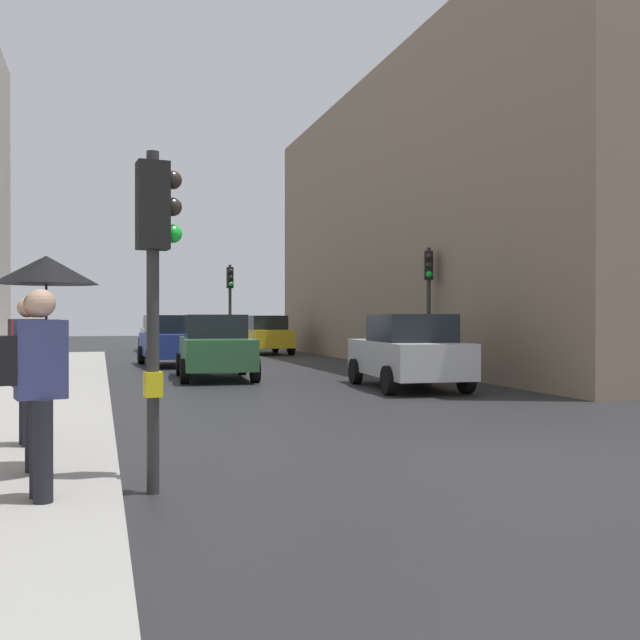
# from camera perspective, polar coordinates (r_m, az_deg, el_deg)

# --- Properties ---
(ground_plane) EXTENTS (120.00, 120.00, 0.00)m
(ground_plane) POSITION_cam_1_polar(r_m,az_deg,el_deg) (9.13, 15.63, -10.47)
(ground_plane) COLOR #28282B
(sidewalk_kerb) EXTENTS (3.21, 40.00, 0.16)m
(sidewalk_kerb) POSITION_cam_1_polar(r_m,az_deg,el_deg) (13.74, -22.79, -6.53)
(sidewalk_kerb) COLOR #A8A5A0
(sidewalk_kerb) RESTS_ON ground
(building_facade_right) EXTENTS (12.00, 25.46, 10.65)m
(building_facade_right) POSITION_cam_1_polar(r_m,az_deg,el_deg) (29.61, 14.89, 7.27)
(building_facade_right) COLOR gray
(building_facade_right) RESTS_ON ground
(traffic_light_far_median) EXTENTS (0.24, 0.43, 3.79)m
(traffic_light_far_median) POSITION_cam_1_polar(r_m,az_deg,el_deg) (29.34, -7.05, 2.03)
(traffic_light_far_median) COLOR #2D2D2D
(traffic_light_far_median) RESTS_ON ground
(traffic_light_mid_street) EXTENTS (0.33, 0.45, 3.71)m
(traffic_light_mid_street) POSITION_cam_1_polar(r_m,az_deg,el_deg) (21.38, 8.50, 2.55)
(traffic_light_mid_street) COLOR #2D2D2D
(traffic_light_mid_street) RESTS_ON ground
(traffic_light_near_left) EXTENTS (0.44, 0.27, 3.28)m
(traffic_light_near_left) POSITION_cam_1_polar(r_m,az_deg,el_deg) (7.17, -12.75, 4.78)
(traffic_light_near_left) COLOR #2D2D2D
(traffic_light_near_left) RESTS_ON ground
(car_yellow_taxi) EXTENTS (2.13, 4.26, 1.76)m
(car_yellow_taxi) POSITION_cam_1_polar(r_m,az_deg,el_deg) (33.62, -4.37, -1.16)
(car_yellow_taxi) COLOR yellow
(car_yellow_taxi) RESTS_ON ground
(car_green_estate) EXTENTS (2.22, 4.30, 1.76)m
(car_green_estate) POSITION_cam_1_polar(r_m,az_deg,el_deg) (20.22, -8.19, -2.08)
(car_green_estate) COLOR #2D6038
(car_green_estate) RESTS_ON ground
(car_silver_hatchback) EXTENTS (2.25, 4.32, 1.76)m
(car_silver_hatchback) POSITION_cam_1_polar(r_m,az_deg,el_deg) (17.36, 6.92, -2.46)
(car_silver_hatchback) COLOR #BCBCC1
(car_silver_hatchback) RESTS_ON ground
(car_blue_van) EXTENTS (2.19, 4.29, 1.76)m
(car_blue_van) POSITION_cam_1_polar(r_m,az_deg,el_deg) (25.92, -11.54, -1.58)
(car_blue_van) COLOR navy
(car_blue_van) RESTS_ON ground
(car_white_compact) EXTENTS (2.09, 4.23, 1.76)m
(car_white_compact) POSITION_cam_1_polar(r_m,az_deg,el_deg) (37.22, -12.41, -1.03)
(car_white_compact) COLOR silver
(car_white_compact) RESTS_ON ground
(pedestrian_with_umbrella) EXTENTS (1.00, 1.00, 2.14)m
(pedestrian_with_umbrella) POSITION_cam_1_polar(r_m,az_deg,el_deg) (7.67, -20.86, 1.31)
(pedestrian_with_umbrella) COLOR black
(pedestrian_with_umbrella) RESTS_ON sidewalk_kerb
(pedestrian_with_grey_backpack) EXTENTS (0.64, 0.40, 1.77)m
(pedestrian_with_grey_backpack) POSITION_cam_1_polar(r_m,az_deg,el_deg) (6.54, -21.39, -4.45)
(pedestrian_with_grey_backpack) COLOR black
(pedestrian_with_grey_backpack) RESTS_ON sidewalk_kerb
(pedestrian_in_dark_coat) EXTENTS (0.46, 0.36, 1.77)m
(pedestrian_in_dark_coat) POSITION_cam_1_polar(r_m,az_deg,el_deg) (9.38, -21.91, -3.22)
(pedestrian_in_dark_coat) COLOR black
(pedestrian_in_dark_coat) RESTS_ON sidewalk_kerb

